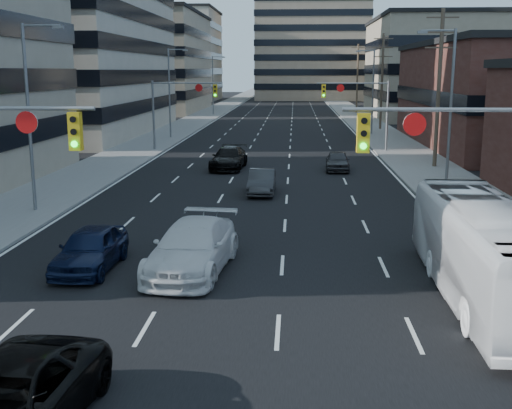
{
  "coord_description": "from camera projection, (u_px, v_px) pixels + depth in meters",
  "views": [
    {
      "loc": [
        2.18,
        -10.08,
        6.86
      ],
      "look_at": [
        0.85,
        12.12,
        2.2
      ],
      "focal_mm": 45.0,
      "sensor_mm": 36.0,
      "label": 1
    }
  ],
  "objects": [
    {
      "name": "bg_block_left",
      "position": [
        164.0,
        56.0,
        147.74
      ],
      "size": [
        24.0,
        24.0,
        20.0
      ],
      "primitive_type": "cube",
      "color": "#ADA089",
      "rests_on": "ground"
    },
    {
      "name": "streetlight_left_far",
      "position": [
        214.0,
        82.0,
        98.88
      ],
      "size": [
        2.03,
        0.22,
        9.0
      ],
      "color": "slate",
      "rests_on": "ground"
    },
    {
      "name": "bg_block_right",
      "position": [
        436.0,
        74.0,
        135.28
      ],
      "size": [
        22.0,
        22.0,
        12.0
      ],
      "primitive_type": "cube",
      "color": "gray",
      "rests_on": "ground"
    },
    {
      "name": "sedan_black_far",
      "position": [
        229.0,
        158.0,
        45.29
      ],
      "size": [
        2.52,
        5.45,
        1.54
      ],
      "primitive_type": "imported",
      "rotation": [
        0.0,
        0.0,
        -0.07
      ],
      "color": "black",
      "rests_on": "ground"
    },
    {
      "name": "sedan_grey_right",
      "position": [
        338.0,
        161.0,
        44.6
      ],
      "size": [
        1.79,
        4.08,
        1.37
      ],
      "primitive_type": "imported",
      "rotation": [
        0.0,
        0.0,
        -0.04
      ],
      "color": "#333336",
      "rests_on": "ground"
    },
    {
      "name": "office_left_mid",
      "position": [
        24.0,
        2.0,
        68.71
      ],
      "size": [
        26.0,
        34.0,
        28.0
      ],
      "primitive_type": "cube",
      "color": "#ADA089",
      "rests_on": "ground"
    },
    {
      "name": "utility_pole_midblock",
      "position": [
        382.0,
        80.0,
        73.96
      ],
      "size": [
        2.2,
        0.28,
        11.0
      ],
      "color": "#4C3D2D",
      "rests_on": "ground"
    },
    {
      "name": "office_left_far",
      "position": [
        141.0,
        63.0,
        108.84
      ],
      "size": [
        20.0,
        30.0,
        16.0
      ],
      "primitive_type": "cube",
      "color": "gray",
      "rests_on": "ground"
    },
    {
      "name": "sedan_grey_center",
      "position": [
        262.0,
        182.0,
        36.24
      ],
      "size": [
        1.47,
        4.15,
        1.37
      ],
      "primitive_type": "imported",
      "rotation": [
        0.0,
        0.0,
        -0.01
      ],
      "color": "#2D2D2F",
      "rests_on": "ground"
    },
    {
      "name": "office_right_far",
      "position": [
        450.0,
        69.0,
        94.45
      ],
      "size": [
        22.0,
        28.0,
        14.0
      ],
      "primitive_type": "cube",
      "color": "gray",
      "rests_on": "ground"
    },
    {
      "name": "transit_bus",
      "position": [
        487.0,
        252.0,
        19.26
      ],
      "size": [
        2.74,
        10.97,
        3.04
      ],
      "primitive_type": "imported",
      "rotation": [
        0.0,
        0.0,
        -0.02
      ],
      "color": "white",
      "rests_on": "ground"
    },
    {
      "name": "streetlight_right_far",
      "position": [
        372.0,
        88.0,
        68.36
      ],
      "size": [
        2.03,
        0.22,
        9.0
      ],
      "color": "slate",
      "rests_on": "ground"
    },
    {
      "name": "sidewalk_left",
      "position": [
        232.0,
        102.0,
        139.04
      ],
      "size": [
        5.0,
        300.0,
        0.15
      ],
      "primitive_type": "cube",
      "color": "slate",
      "rests_on": "ground"
    },
    {
      "name": "signal_near_right",
      "position": [
        483.0,
        163.0,
        17.87
      ],
      "size": [
        6.59,
        0.33,
        6.0
      ],
      "color": "slate",
      "rests_on": "ground"
    },
    {
      "name": "sedan_blue",
      "position": [
        90.0,
        249.0,
        22.37
      ],
      "size": [
        1.9,
        4.51,
        1.52
      ],
      "primitive_type": "imported",
      "rotation": [
        0.0,
        0.0,
        -0.02
      ],
      "color": "black",
      "rests_on": "ground"
    },
    {
      "name": "streetlight_right_near",
      "position": [
        448.0,
        105.0,
        34.16
      ],
      "size": [
        2.03,
        0.22,
        9.0
      ],
      "color": "slate",
      "rests_on": "ground"
    },
    {
      "name": "streetlight_left_near",
      "position": [
        31.0,
        109.0,
        30.49
      ],
      "size": [
        2.03,
        0.22,
        9.0
      ],
      "color": "slate",
      "rests_on": "ground"
    },
    {
      "name": "road_surface",
      "position": [
        285.0,
        103.0,
        138.38
      ],
      "size": [
        18.0,
        300.0,
        0.02
      ],
      "primitive_type": "cube",
      "color": "black",
      "rests_on": "ground"
    },
    {
      "name": "black_pickup",
      "position": [
        7.0,
        403.0,
        12.05
      ],
      "size": [
        2.85,
        5.45,
        1.47
      ],
      "primitive_type": "imported",
      "rotation": [
        0.0,
        0.0,
        -0.08
      ],
      "color": "black",
      "rests_on": "ground"
    },
    {
      "name": "sidewalk_right",
      "position": [
        338.0,
        103.0,
        137.7
      ],
      "size": [
        5.0,
        300.0,
        0.15
      ],
      "primitive_type": "cube",
      "color": "slate",
      "rests_on": "ground"
    },
    {
      "name": "utility_pole_block",
      "position": [
        439.0,
        86.0,
        44.65
      ],
      "size": [
        2.2,
        0.28,
        11.0
      ],
      "color": "#4C3D2D",
      "rests_on": "ground"
    },
    {
      "name": "utility_pole_distant",
      "position": [
        357.0,
        77.0,
        103.27
      ],
      "size": [
        2.2,
        0.28,
        11.0
      ],
      "color": "#4C3D2D",
      "rests_on": "ground"
    },
    {
      "name": "white_van",
      "position": [
        193.0,
        247.0,
        22.17
      ],
      "size": [
        3.02,
        6.15,
        1.72
      ],
      "primitive_type": "imported",
      "rotation": [
        0.0,
        0.0,
        -0.11
      ],
      "color": "silver",
      "rests_on": "ground"
    },
    {
      "name": "signal_far_right",
      "position": [
        360.0,
        101.0,
        54.01
      ],
      "size": [
        6.09,
        0.33,
        6.0
      ],
      "color": "slate",
      "rests_on": "ground"
    },
    {
      "name": "streetlight_left_mid",
      "position": [
        171.0,
        89.0,
        64.68
      ],
      "size": [
        2.03,
        0.22,
        9.0
      ],
      "color": "slate",
      "rests_on": "ground"
    },
    {
      "name": "signal_far_left",
      "position": [
        180.0,
        101.0,
        54.91
      ],
      "size": [
        6.09,
        0.33,
        6.0
      ],
      "color": "slate",
      "rests_on": "ground"
    }
  ]
}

